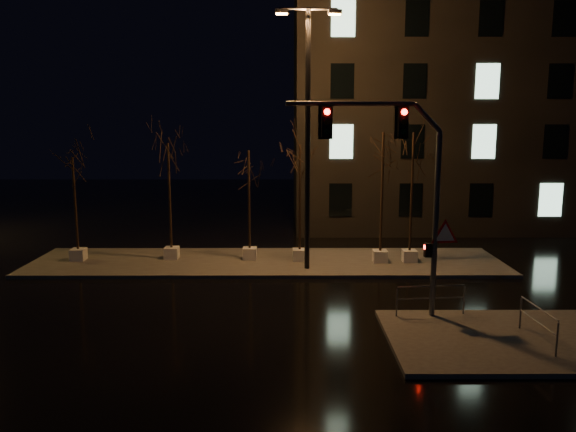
{
  "coord_description": "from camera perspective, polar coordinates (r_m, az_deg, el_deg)",
  "views": [
    {
      "loc": [
        0.92,
        -19.64,
        6.62
      ],
      "look_at": [
        0.98,
        2.95,
        2.8
      ],
      "focal_mm": 35.0,
      "sensor_mm": 36.0,
      "label": 1
    }
  ],
  "objects": [
    {
      "name": "sidewalk_corner",
      "position": [
        18.62,
        21.0,
        -11.64
      ],
      "size": [
        7.0,
        5.0,
        0.15
      ],
      "primitive_type": "cube",
      "color": "#44423D",
      "rests_on": "ground"
    },
    {
      "name": "tree_0",
      "position": [
        27.72,
        -20.94,
        3.4
      ],
      "size": [
        1.8,
        1.8,
        4.98
      ],
      "color": "silver",
      "rests_on": "median"
    },
    {
      "name": "ground",
      "position": [
        20.75,
        -2.73,
        -9.02
      ],
      "size": [
        90.0,
        90.0,
        0.0
      ],
      "primitive_type": "plane",
      "color": "black",
      "rests_on": "ground"
    },
    {
      "name": "median",
      "position": [
        26.48,
        -2.16,
        -4.72
      ],
      "size": [
        22.0,
        5.0,
        0.15
      ],
      "primitive_type": "cube",
      "color": "#44423D",
      "rests_on": "ground"
    },
    {
      "name": "guard_rail_b",
      "position": [
        18.43,
        24.06,
        -9.57
      ],
      "size": [
        0.17,
        2.23,
        1.05
      ],
      "rotation": [
        0.0,
        0.0,
        1.62
      ],
      "color": "#585A5F",
      "rests_on": "sidewalk_corner"
    },
    {
      "name": "streetlight_main",
      "position": [
        24.31,
        2.02,
        9.46
      ],
      "size": [
        2.78,
        0.45,
        11.12
      ],
      "rotation": [
        0.0,
        0.0,
        0.05
      ],
      "color": "black",
      "rests_on": "median"
    },
    {
      "name": "tree_2",
      "position": [
        26.16,
        -4.0,
        4.19
      ],
      "size": [
        1.8,
        1.8,
        5.29
      ],
      "color": "silver",
      "rests_on": "median"
    },
    {
      "name": "tree_1",
      "position": [
        26.77,
        -12.02,
        4.68
      ],
      "size": [
        1.8,
        1.8,
        5.63
      ],
      "color": "silver",
      "rests_on": "median"
    },
    {
      "name": "traffic_signal_mast",
      "position": [
        18.49,
        11.64,
        3.77
      ],
      "size": [
        5.79,
        0.7,
        7.09
      ],
      "rotation": [
        0.0,
        0.0,
        0.11
      ],
      "color": "#585A5F",
      "rests_on": "sidewalk_corner"
    },
    {
      "name": "tree_3",
      "position": [
        25.78,
        1.22,
        4.61
      ],
      "size": [
        1.8,
        1.8,
        5.57
      ],
      "color": "silver",
      "rests_on": "median"
    },
    {
      "name": "tree_5",
      "position": [
        26.17,
        12.56,
        5.42
      ],
      "size": [
        1.8,
        1.8,
        6.15
      ],
      "color": "silver",
      "rests_on": "median"
    },
    {
      "name": "guard_rail_a",
      "position": [
        19.65,
        14.31,
        -7.86
      ],
      "size": [
        2.38,
        0.29,
        1.03
      ],
      "rotation": [
        0.0,
        0.0,
        0.1
      ],
      "color": "#585A5F",
      "rests_on": "sidewalk_corner"
    },
    {
      "name": "building",
      "position": [
        39.86,
        19.31,
        10.33
      ],
      "size": [
        25.0,
        12.0,
        15.0
      ],
      "primitive_type": "cube",
      "color": "black",
      "rests_on": "ground"
    },
    {
      "name": "tree_4",
      "position": [
        25.84,
        9.6,
        5.46
      ],
      "size": [
        1.8,
        1.8,
        6.15
      ],
      "color": "silver",
      "rests_on": "median"
    }
  ]
}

